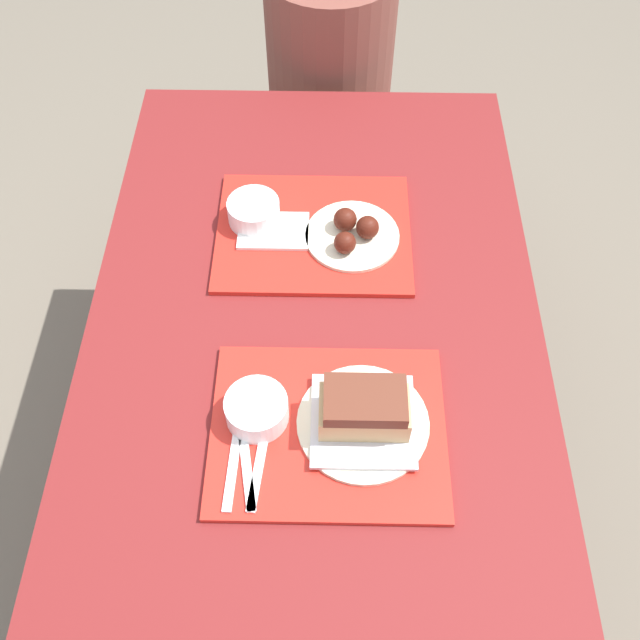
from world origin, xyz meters
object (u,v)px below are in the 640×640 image
(tray_far, at_px, (314,233))
(brisket_sandwich_plate, at_px, (364,414))
(tray_near, at_px, (328,430))
(wings_plate_far, at_px, (352,232))
(person_seated_across, at_px, (330,47))
(bowl_coleslaw_far, at_px, (254,210))
(bowl_coleslaw_near, at_px, (257,409))

(tray_far, relative_size, brisket_sandwich_plate, 1.77)
(tray_near, relative_size, wings_plate_far, 2.07)
(person_seated_across, bearing_deg, bowl_coleslaw_far, -102.98)
(bowl_coleslaw_near, distance_m, person_seated_across, 1.16)
(bowl_coleslaw_near, bearing_deg, tray_far, 78.74)
(bowl_coleslaw_near, bearing_deg, person_seated_across, 84.20)
(tray_near, relative_size, brisket_sandwich_plate, 1.77)
(tray_near, distance_m, bowl_coleslaw_far, 0.52)
(bowl_coleslaw_near, bearing_deg, wings_plate_far, 68.11)
(bowl_coleslaw_far, xyz_separation_m, wings_plate_far, (0.21, -0.05, -0.01))
(bowl_coleslaw_near, relative_size, wings_plate_far, 0.56)
(tray_far, bearing_deg, person_seated_across, 87.69)
(tray_near, xyz_separation_m, bowl_coleslaw_near, (-0.12, 0.02, 0.03))
(brisket_sandwich_plate, distance_m, person_seated_across, 1.17)
(bowl_coleslaw_near, height_order, wings_plate_far, wings_plate_far)
(tray_far, height_order, brisket_sandwich_plate, brisket_sandwich_plate)
(tray_near, height_order, tray_far, same)
(tray_far, xyz_separation_m, brisket_sandwich_plate, (0.10, -0.45, 0.04))
(bowl_coleslaw_far, bearing_deg, brisket_sandwich_plate, -65.11)
(bowl_coleslaw_far, bearing_deg, tray_far, -13.01)
(bowl_coleslaw_far, relative_size, person_seated_across, 0.16)
(wings_plate_far, xyz_separation_m, person_seated_across, (-0.05, 0.73, -0.05))
(tray_far, height_order, wings_plate_far, wings_plate_far)
(brisket_sandwich_plate, xyz_separation_m, bowl_coleslaw_far, (-0.22, 0.48, -0.01))
(tray_far, xyz_separation_m, bowl_coleslaw_near, (-0.09, -0.44, 0.03))
(brisket_sandwich_plate, xyz_separation_m, person_seated_across, (-0.07, 1.16, -0.07))
(tray_far, bearing_deg, tray_near, -85.50)
(brisket_sandwich_plate, bearing_deg, tray_near, -170.71)
(tray_near, distance_m, person_seated_across, 1.17)
(tray_far, bearing_deg, wings_plate_far, -13.63)
(brisket_sandwich_plate, bearing_deg, person_seated_across, 93.37)
(brisket_sandwich_plate, relative_size, person_seated_across, 0.33)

